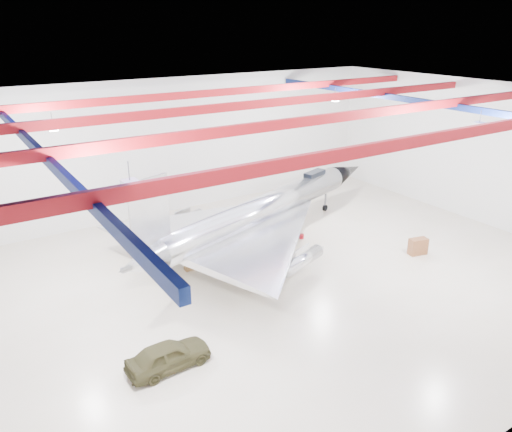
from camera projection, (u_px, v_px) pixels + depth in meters
floor at (268, 283)px, 30.72m from camera, size 40.00×40.00×0.00m
wall_back at (165, 148)px, 40.47m from camera, size 40.00×0.00×40.00m
wall_right at (480, 153)px, 38.86m from camera, size 0.00×30.00×30.00m
ceiling at (269, 102)px, 26.74m from camera, size 40.00×40.00×0.00m
ceiling_structure at (269, 114)px, 26.99m from camera, size 39.50×29.50×1.08m
jet_aircraft at (263, 213)px, 35.33m from camera, size 25.99×19.33×7.31m
jeep at (168, 355)px, 22.91m from camera, size 4.05×1.79×1.35m
desk at (418, 246)px, 34.34m from camera, size 1.38×0.91×1.16m
crate_ply at (151, 269)px, 32.09m from camera, size 0.58×0.50×0.36m
toolbox_red at (169, 245)px, 35.57m from camera, size 0.41×0.34×0.27m
parts_bin at (236, 247)px, 35.20m from camera, size 0.60×0.49×0.40m
crate_small at (124, 270)px, 32.01m from camera, size 0.39×0.32×0.27m
tool_chest at (301, 236)px, 36.99m from camera, size 0.46×0.46×0.34m
oil_barrel at (189, 267)px, 32.26m from camera, size 0.57×0.46×0.39m
spares_box at (225, 232)px, 37.74m from camera, size 0.47×0.47×0.34m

